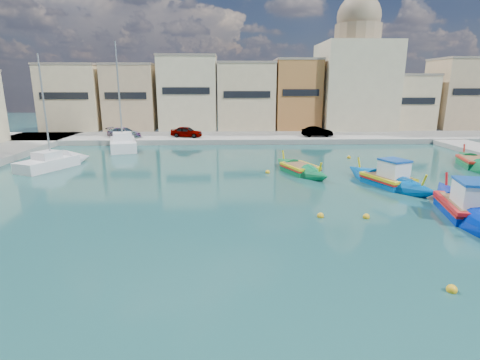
# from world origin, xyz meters

# --- Properties ---
(ground) EXTENTS (160.00, 160.00, 0.00)m
(ground) POSITION_xyz_m (0.00, 0.00, 0.00)
(ground) COLOR #174345
(ground) RESTS_ON ground
(north_quay) EXTENTS (80.00, 8.00, 0.60)m
(north_quay) POSITION_xyz_m (0.00, 32.00, 0.30)
(north_quay) COLOR gray
(north_quay) RESTS_ON ground
(north_townhouses) EXTENTS (83.20, 7.87, 10.19)m
(north_townhouses) POSITION_xyz_m (6.68, 39.36, 5.00)
(north_townhouses) COLOR beige
(north_townhouses) RESTS_ON ground
(church_block) EXTENTS (10.00, 10.00, 19.10)m
(church_block) POSITION_xyz_m (10.00, 40.00, 8.41)
(church_block) COLOR beige
(church_block) RESTS_ON ground
(parked_cars) EXTENTS (27.74, 2.58, 1.30)m
(parked_cars) POSITION_xyz_m (-11.91, 30.50, 1.22)
(parked_cars) COLOR #4C1919
(parked_cars) RESTS_ON north_quay
(luzzu_turquoise_cabin) EXTENTS (4.41, 10.23, 3.21)m
(luzzu_turquoise_cabin) POSITION_xyz_m (4.55, 3.31, 0.39)
(luzzu_turquoise_cabin) COLOR #0020A5
(luzzu_turquoise_cabin) RESTS_ON ground
(luzzu_blue_cabin) EXTENTS (4.98, 8.53, 2.97)m
(luzzu_blue_cabin) POSITION_xyz_m (2.88, 9.57, 0.36)
(luzzu_blue_cabin) COLOR #0055AB
(luzzu_blue_cabin) RESTS_ON ground
(luzzu_cyan_mid) EXTENTS (4.31, 9.04, 2.60)m
(luzzu_cyan_mid) POSITION_xyz_m (12.93, 15.42, 0.27)
(luzzu_cyan_mid) COLOR #0A713E
(luzzu_cyan_mid) RESTS_ON ground
(luzzu_green) EXTENTS (4.59, 7.75, 2.39)m
(luzzu_green) POSITION_xyz_m (-2.55, 13.59, 0.26)
(luzzu_green) COLOR #0B7540
(luzzu_green) RESTS_ON ground
(yacht_north) EXTENTS (5.05, 9.43, 12.12)m
(yacht_north) POSITION_xyz_m (-20.30, 27.18, 0.48)
(yacht_north) COLOR white
(yacht_north) RESTS_ON ground
(yacht_midnorth) EXTENTS (4.86, 7.29, 10.00)m
(yacht_midnorth) POSITION_xyz_m (-22.71, 16.97, 0.40)
(yacht_midnorth) COLOR white
(yacht_midnorth) RESTS_ON ground
(mooring_buoys) EXTENTS (17.29, 24.05, 0.36)m
(mooring_buoys) POSITION_xyz_m (0.84, 5.78, 0.08)
(mooring_buoys) COLOR yellow
(mooring_buoys) RESTS_ON ground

